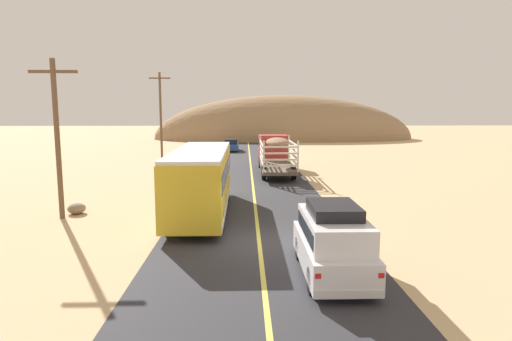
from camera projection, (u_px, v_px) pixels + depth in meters
name	position (u px, v px, depth m)	size (l,w,h in m)	color
ground_plane	(259.00, 242.00, 16.91)	(240.00, 240.00, 0.00)	tan
road_surface	(259.00, 242.00, 16.90)	(8.00, 120.00, 0.02)	#2D2D33
road_centre_line	(259.00, 242.00, 16.90)	(0.16, 117.60, 0.00)	#D8CC4C
suv_near	(333.00, 240.00, 13.37)	(1.90, 4.62, 2.29)	silver
livestock_truck	(274.00, 150.00, 36.04)	(2.53, 9.70, 3.02)	#B2332D
bus	(201.00, 180.00, 21.21)	(2.54, 10.00, 3.21)	gold
car_far	(231.00, 145.00, 53.70)	(1.80, 4.40, 1.46)	#264C8C
power_pole_near	(57.00, 134.00, 20.08)	(2.20, 0.24, 7.49)	brown
power_pole_mid	(161.00, 113.00, 44.93)	(2.20, 0.24, 8.95)	brown
boulder_near_shoulder	(77.00, 208.00, 21.51)	(0.86, 0.94, 0.53)	#84705B
distant_hill	(283.00, 139.00, 75.51)	(45.01, 17.67, 15.19)	#957553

